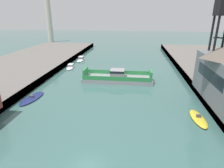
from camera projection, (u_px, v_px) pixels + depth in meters
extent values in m
plane|color=#3D6660|center=(88.00, 167.00, 22.46)|extent=(400.00, 400.00, 0.00)
cube|color=#4C4742|center=(27.00, 90.00, 42.97)|extent=(0.30, 140.00, 1.77)
cube|color=#4C4742|center=(203.00, 99.00, 38.64)|extent=(0.30, 140.00, 1.77)
cube|color=#939399|center=(117.00, 79.00, 51.30)|extent=(18.50, 6.01, 1.10)
cube|color=#2D8947|center=(118.00, 72.00, 53.65)|extent=(17.75, 0.16, 1.10)
cube|color=#2D8947|center=(116.00, 79.00, 48.19)|extent=(17.75, 0.16, 1.10)
cube|color=#939399|center=(118.00, 74.00, 50.74)|extent=(3.70, 3.29, 2.14)
cube|color=black|center=(118.00, 71.00, 50.49)|extent=(3.75, 3.33, 0.60)
cube|color=#2D8947|center=(151.00, 75.00, 49.75)|extent=(0.51, 4.18, 2.20)
cube|color=#2D8947|center=(85.00, 72.00, 51.71)|extent=(0.51, 4.18, 2.20)
ellipsoid|color=yellow|center=(198.00, 118.00, 32.52)|extent=(2.43, 6.49, 0.51)
cube|color=#4C4C51|center=(199.00, 116.00, 32.35)|extent=(0.74, 0.44, 0.50)
ellipsoid|color=white|center=(81.00, 60.00, 74.65)|extent=(2.69, 7.16, 0.38)
cube|color=silver|center=(81.00, 58.00, 74.88)|extent=(1.82, 2.53, 1.18)
cube|color=black|center=(81.00, 57.00, 74.83)|extent=(1.87, 2.60, 0.35)
ellipsoid|color=navy|center=(32.00, 98.00, 40.59)|extent=(3.57, 7.82, 0.38)
cube|color=#4C4C51|center=(32.00, 96.00, 40.44)|extent=(0.99, 0.51, 0.50)
ellipsoid|color=white|center=(70.00, 67.00, 64.36)|extent=(2.99, 7.23, 0.37)
cube|color=silver|center=(71.00, 65.00, 64.65)|extent=(1.85, 2.61, 0.81)
cube|color=black|center=(71.00, 65.00, 64.62)|extent=(1.90, 2.68, 0.24)
cube|color=black|center=(210.00, 75.00, 34.25)|extent=(0.08, 12.37, 2.23)
cylinder|color=black|center=(208.00, 53.00, 40.75)|extent=(0.44, 0.44, 14.96)
cylinder|color=black|center=(221.00, 53.00, 40.47)|extent=(0.44, 0.44, 14.96)
cylinder|color=black|center=(213.00, 55.00, 38.41)|extent=(0.44, 0.44, 14.96)
cube|color=black|center=(215.00, 65.00, 40.21)|extent=(2.51, 0.20, 0.20)
cube|color=black|center=(215.00, 65.00, 40.21)|extent=(0.20, 2.51, 0.20)
cube|color=black|center=(220.00, 38.00, 38.31)|extent=(2.51, 0.20, 0.20)
cube|color=black|center=(220.00, 38.00, 38.31)|extent=(0.20, 2.51, 0.20)
cylinder|color=beige|center=(49.00, 19.00, 120.44)|extent=(3.44, 3.44, 28.89)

